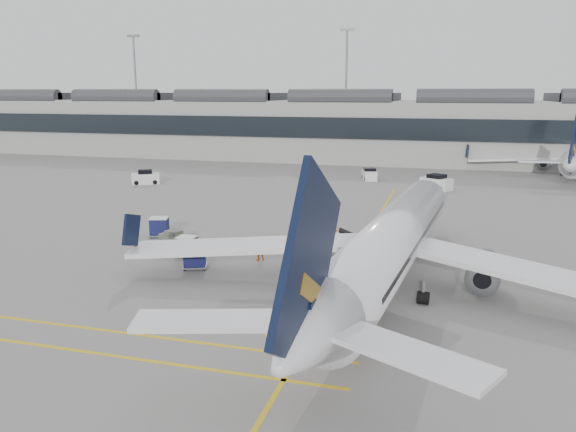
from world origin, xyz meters
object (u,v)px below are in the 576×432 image
(ramp_agent_a, at_px, (334,236))
(baggage_cart_a, at_px, (303,252))
(belt_loader, at_px, (347,247))
(airliner_main, at_px, (390,244))
(ramp_agent_b, at_px, (259,249))
(pushback_tug, at_px, (174,239))

(ramp_agent_a, bearing_deg, baggage_cart_a, -152.51)
(belt_loader, bearing_deg, baggage_cart_a, -141.55)
(belt_loader, relative_size, ramp_agent_a, 2.63)
(airliner_main, relative_size, ramp_agent_b, 22.72)
(baggage_cart_a, xyz_separation_m, ramp_agent_a, (1.40, 4.93, 0.13))
(belt_loader, distance_m, ramp_agent_b, 7.03)
(pushback_tug, bearing_deg, ramp_agent_a, 37.96)
(baggage_cart_a, xyz_separation_m, ramp_agent_b, (-3.42, -0.17, 0.00))
(baggage_cart_a, relative_size, ramp_agent_a, 0.96)
(baggage_cart_a, relative_size, ramp_agent_b, 1.10)
(baggage_cart_a, bearing_deg, airliner_main, -6.94)
(airliner_main, xyz_separation_m, pushback_tug, (-18.36, 5.84, -2.47))
(airliner_main, xyz_separation_m, ramp_agent_a, (-5.40, 8.99, -2.07))
(ramp_agent_a, height_order, ramp_agent_b, ramp_agent_a)
(baggage_cart_a, bearing_deg, pushback_tug, -164.84)
(ramp_agent_a, relative_size, ramp_agent_b, 1.14)
(ramp_agent_a, distance_m, ramp_agent_b, 7.02)
(pushback_tug, bearing_deg, ramp_agent_b, 10.83)
(ramp_agent_a, bearing_deg, pushback_tug, 147.06)
(airliner_main, bearing_deg, baggage_cart_a, 154.73)
(belt_loader, distance_m, baggage_cart_a, 4.20)
(airliner_main, bearing_deg, belt_loader, 124.78)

